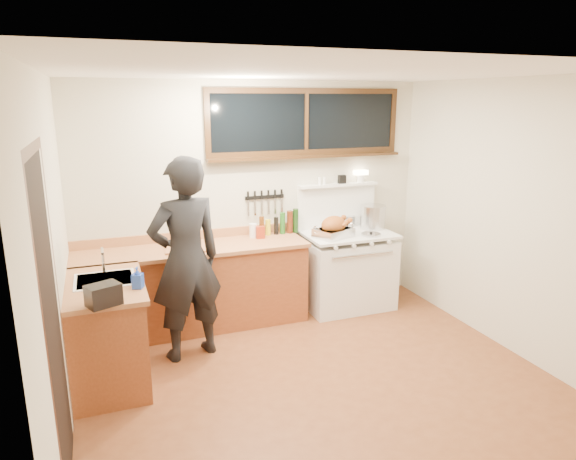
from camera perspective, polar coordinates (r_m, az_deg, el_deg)
name	(u,v)px	position (r m, az deg, el deg)	size (l,w,h in m)	color
ground_plane	(316,379)	(4.74, 3.19, -16.23)	(4.00, 3.50, 0.02)	brown
room_shell	(319,195)	(4.15, 3.50, 3.91)	(4.10, 3.60, 2.65)	beige
counter_back	(194,287)	(5.60, -10.43, -6.24)	(2.44, 0.64, 1.00)	brown
counter_left	(107,332)	(4.77, -19.42, -10.66)	(0.64, 1.09, 0.90)	brown
sink_unit	(106,286)	(4.69, -19.61, -5.86)	(0.50, 0.45, 0.37)	white
vintage_stove	(347,268)	(6.10, 6.53, -4.22)	(1.02, 0.74, 1.58)	white
back_window	(306,130)	(5.91, 2.06, 11.07)	(2.32, 0.13, 0.77)	black
left_doorway	(54,323)	(3.45, -24.59, -9.42)	(0.02, 1.04, 2.17)	black
knife_strip	(265,198)	(5.84, -2.59, 3.57)	(0.46, 0.03, 0.28)	black
man	(186,260)	(4.83, -11.29, -3.27)	(0.79, 0.61, 1.92)	black
soap_bottle	(138,278)	(4.37, -16.38, -5.10)	(0.11, 0.11, 0.18)	blue
toaster	(103,295)	(4.10, -19.82, -6.80)	(0.28, 0.24, 0.16)	black
cutting_board	(186,245)	(5.36, -11.28, -1.60)	(0.45, 0.36, 0.14)	#AE6F45
roast_turkey	(334,228)	(5.75, 5.11, 0.20)	(0.48, 0.43, 0.24)	silver
stockpot	(373,217)	(6.19, 9.41, 1.45)	(0.37, 0.37, 0.28)	silver
saucepan	(348,221)	(6.28, 6.67, 1.05)	(0.21, 0.31, 0.13)	silver
pot_lid	(371,234)	(5.89, 9.21, -0.47)	(0.26, 0.26, 0.04)	silver
coffee_tin	(260,232)	(5.69, -3.10, -0.27)	(0.10, 0.08, 0.13)	maroon
pitcher	(253,231)	(5.72, -3.89, -0.07)	(0.10, 0.10, 0.16)	white
bottle_cluster	(282,223)	(5.86, -0.68, 0.73)	(0.47, 0.07, 0.28)	black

